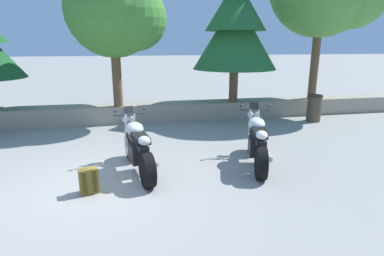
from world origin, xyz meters
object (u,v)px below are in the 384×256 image
Objects in this scene: trash_bin at (314,108)px; motorcycle_white_centre at (257,142)px; leafy_tree_mid_left at (117,12)px; pine_tree_mid_right at (236,24)px; motorcycle_silver_near_left at (138,148)px; rider_backpack at (89,179)px.

motorcycle_white_centre is at bearing -135.92° from trash_bin.
pine_tree_mid_right is (3.63, 0.21, -0.28)m from leafy_tree_mid_left.
motorcycle_white_centre is 5.63m from leafy_tree_mid_left.
motorcycle_silver_near_left is at bearing 177.96° from motorcycle_white_centre.
leafy_tree_mid_left is 0.95× the size of pine_tree_mid_right.
pine_tree_mid_right is at bearing 156.32° from trash_bin.
leafy_tree_mid_left is at bearing 83.57° from rider_backpack.
rider_backpack is 0.11× the size of pine_tree_mid_right.
rider_backpack is (-3.27, -0.69, -0.24)m from motorcycle_white_centre.
motorcycle_silver_near_left is 2.39× the size of trash_bin.
pine_tree_mid_right reaches higher than motorcycle_white_centre.
pine_tree_mid_right is at bearing 3.29° from leafy_tree_mid_left.
leafy_tree_mid_left reaches higher than rider_backpack.
trash_bin is (3.28, 3.18, -0.05)m from motorcycle_white_centre.
trash_bin is at bearing -23.68° from pine_tree_mid_right.
trash_bin reaches higher than rider_backpack.
motorcycle_silver_near_left is at bearing -85.42° from leafy_tree_mid_left.
motorcycle_silver_near_left is 1.01× the size of motorcycle_white_centre.
motorcycle_silver_near_left is at bearing -151.55° from trash_bin.
motorcycle_white_centre is 0.46× the size of pine_tree_mid_right.
rider_backpack is at bearing -96.43° from leafy_tree_mid_left.
motorcycle_white_centre is 4.31× the size of rider_backpack.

